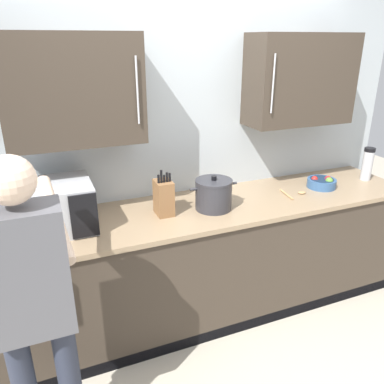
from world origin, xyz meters
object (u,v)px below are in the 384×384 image
person_figure (32,300)px  stock_pot (214,194)px  fruit_bowl (322,182)px  wooden_spoon (295,193)px  microwave_oven (41,209)px  thermos_flask (367,164)px  knife_block (164,197)px

person_figure → stock_pot: bearing=30.3°
stock_pot → fruit_bowl: bearing=2.6°
wooden_spoon → person_figure: (-1.91, -0.71, 0.05)m
stock_pot → person_figure: size_ratio=0.22×
stock_pot → wooden_spoon: bearing=-0.0°
stock_pot → fruit_bowl: size_ratio=1.56×
microwave_oven → person_figure: (-0.08, -0.80, -0.09)m
fruit_bowl → person_figure: 2.33m
microwave_oven → wooden_spoon: size_ratio=4.04×
stock_pot → thermos_flask: bearing=2.1°
thermos_flask → stock_pot: bearing=-177.9°
microwave_oven → stock_pot: (1.13, -0.09, -0.04)m
knife_block → fruit_bowl: bearing=0.0°
knife_block → person_figure: size_ratio=0.20×
wooden_spoon → knife_block: size_ratio=0.63×
thermos_flask → person_figure: 2.78m
fruit_bowl → microwave_oven: bearing=178.9°
microwave_oven → wooden_spoon: microwave_oven is taller
person_figure → knife_block: bearing=41.2°
fruit_bowl → knife_block: bearing=-180.0°
microwave_oven → fruit_bowl: (2.13, -0.04, -0.11)m
stock_pot → person_figure: (-1.21, -0.71, -0.05)m
thermos_flask → person_figure: person_figure is taller
stock_pot → knife_block: size_ratio=1.09×
wooden_spoon → thermos_flask: (0.76, 0.05, 0.13)m
stock_pot → fruit_bowl: (0.99, 0.05, -0.07)m
wooden_spoon → person_figure: size_ratio=0.13×
knife_block → microwave_oven: bearing=176.9°
fruit_bowl → stock_pot: bearing=-177.4°
wooden_spoon → stock_pot: size_ratio=0.57×
microwave_oven → thermos_flask: microwave_oven is taller
microwave_oven → stock_pot: 1.14m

